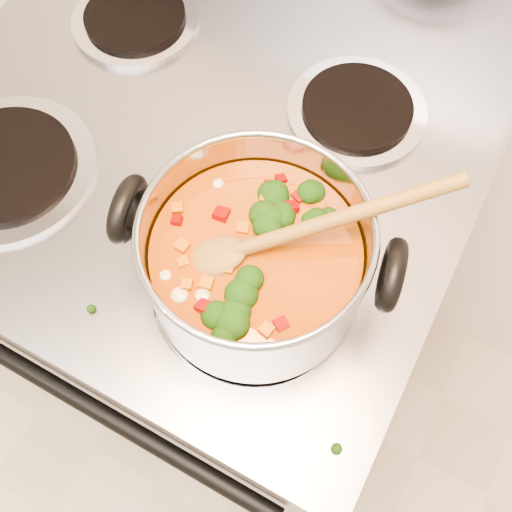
% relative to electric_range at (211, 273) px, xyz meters
% --- Properties ---
extents(electric_range, '(0.78, 0.70, 1.08)m').
position_rel_electric_range_xyz_m(electric_range, '(0.00, 0.00, 0.00)').
color(electric_range, gray).
rests_on(electric_range, ground).
extents(stockpot, '(0.31, 0.24, 0.15)m').
position_rel_electric_range_xyz_m(stockpot, '(0.19, -0.15, 0.53)').
color(stockpot, '#9F9EA6').
rests_on(stockpot, electric_range).
extents(wooden_spoon, '(0.24, 0.21, 0.10)m').
position_rel_electric_range_xyz_m(wooden_spoon, '(0.20, -0.14, 0.58)').
color(wooden_spoon, brown).
rests_on(wooden_spoon, stockpot).
extents(cooktop_crumbs, '(0.27, 0.31, 0.01)m').
position_rel_electric_range_xyz_m(cooktop_crumbs, '(0.18, -0.18, 0.46)').
color(cooktop_crumbs, black).
rests_on(cooktop_crumbs, electric_range).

